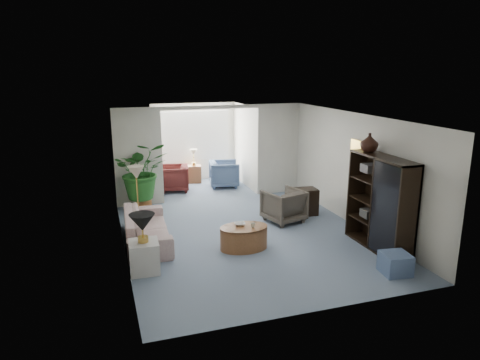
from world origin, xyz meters
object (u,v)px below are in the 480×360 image
object	(u,v)px
coffee_table	(244,238)
wingback_chair	(284,206)
sunroom_chair_maroon	(174,178)
table_lamp	(142,223)
framed_picture	(359,152)
sunroom_chair_blue	(224,174)
entertainment_cabinet	(380,203)
cabinet_urn	(369,142)
sunroom_table	(194,174)
coffee_bowl	(240,224)
sofa	(147,227)
ottoman	(395,264)
plant_pot	(144,204)
floor_lamp	(136,172)
end_table	(144,257)
side_table_dark	(305,201)
coffee_cup	(253,225)

from	to	relation	value
coffee_table	wingback_chair	distance (m)	1.84
sunroom_chair_maroon	table_lamp	bearing A→B (deg)	-5.45
framed_picture	sunroom_chair_blue	world-z (taller)	framed_picture
entertainment_cabinet	cabinet_urn	world-z (taller)	cabinet_urn
framed_picture	sunroom_chair_maroon	xyz separation A→B (m)	(-3.30, 4.21, -1.33)
sunroom_table	coffee_bowl	bearing A→B (deg)	-92.55
sofa	ottoman	bearing A→B (deg)	-122.86
framed_picture	cabinet_urn	size ratio (longest dim) A/B	1.36
plant_pot	sunroom_chair_maroon	world-z (taller)	sunroom_chair_maroon
floor_lamp	coffee_bowl	distance (m)	2.61
sunroom_table	table_lamp	bearing A→B (deg)	-110.40
end_table	plant_pot	bearing A→B (deg)	84.05
floor_lamp	cabinet_urn	xyz separation A→B (m)	(4.34, -2.13, 0.77)
ottoman	plant_pot	size ratio (longest dim) A/B	1.14
cabinet_urn	sunroom_chair_blue	world-z (taller)	cabinet_urn
coffee_bowl	plant_pot	xyz separation A→B (m)	(-1.55, 2.89, -0.32)
side_table_dark	coffee_bowl	bearing A→B (deg)	-146.35
end_table	coffee_bowl	xyz separation A→B (m)	(1.91, 0.53, 0.20)
end_table	plant_pot	xyz separation A→B (m)	(0.36, 3.42, -0.12)
side_table_dark	plant_pot	xyz separation A→B (m)	(-3.68, 1.48, -0.16)
ottoman	sunroom_table	size ratio (longest dim) A/B	0.86
sofa	sunroom_chair_blue	xyz separation A→B (m)	(2.70, 3.67, 0.07)
end_table	entertainment_cabinet	distance (m)	4.53
framed_picture	ottoman	bearing A→B (deg)	-105.36
sofa	ottoman	size ratio (longest dim) A/B	4.72
floor_lamp	side_table_dark	xyz separation A→B (m)	(3.90, -0.34, -0.93)
plant_pot	ottoman	bearing A→B (deg)	-52.37
coffee_bowl	end_table	bearing A→B (deg)	-164.58
coffee_cup	coffee_table	bearing A→B (deg)	146.31
ottoman	table_lamp	bearing A→B (deg)	160.89
coffee_cup	ottoman	distance (m)	2.65
cabinet_urn	plant_pot	xyz separation A→B (m)	(-4.11, 3.28, -1.86)
sofa	end_table	distance (m)	1.37
coffee_bowl	sunroom_chair_maroon	size ratio (longest dim) A/B	0.26
entertainment_cabinet	wingback_chair	bearing A→B (deg)	119.58
coffee_cup	ottoman	bearing A→B (deg)	-41.43
table_lamp	sunroom_chair_blue	xyz separation A→B (m)	(2.90, 5.02, -0.52)
table_lamp	coffee_table	world-z (taller)	table_lamp
plant_pot	sunroom_chair_blue	bearing A→B (deg)	32.16
sofa	side_table_dark	world-z (taller)	side_table_dark
end_table	coffee_cup	size ratio (longest dim) A/B	5.91
coffee_table	entertainment_cabinet	world-z (taller)	entertainment_cabinet
cabinet_urn	sunroom_chair_blue	bearing A→B (deg)	107.88
coffee_table	cabinet_urn	xyz separation A→B (m)	(2.51, -0.28, 1.79)
floor_lamp	coffee_bowl	xyz separation A→B (m)	(1.78, -1.75, -0.77)
end_table	plant_pot	distance (m)	3.44
sofa	wingback_chair	xyz separation A→B (m)	(3.13, 0.29, 0.06)
sunroom_chair_maroon	end_table	bearing A→B (deg)	-5.45
coffee_table	sunroom_table	xyz separation A→B (m)	(0.18, 5.34, 0.04)
table_lamp	ottoman	xyz separation A→B (m)	(4.09, -1.42, -0.72)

